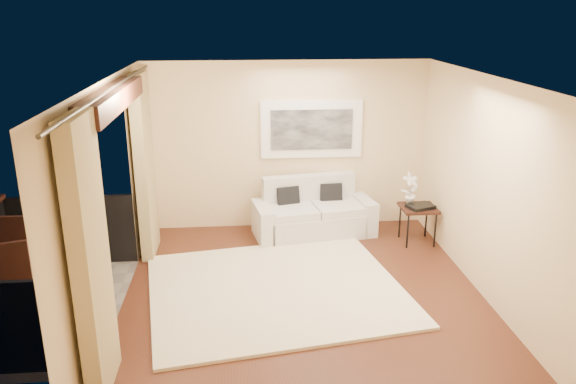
{
  "coord_description": "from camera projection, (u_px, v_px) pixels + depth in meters",
  "views": [
    {
      "loc": [
        -0.75,
        -6.25,
        3.46
      ],
      "look_at": [
        -0.11,
        1.04,
        1.05
      ],
      "focal_mm": 35.0,
      "sensor_mm": 36.0,
      "label": 1
    }
  ],
  "objects": [
    {
      "name": "balcony",
      "position": [
        31.0,
        295.0,
        6.73
      ],
      "size": [
        1.81,
        2.6,
        1.17
      ],
      "color": "#605B56",
      "rests_on": "ground"
    },
    {
      "name": "floor",
      "position": [
        304.0,
        297.0,
        7.06
      ],
      "size": [
        5.0,
        5.0,
        0.0
      ],
      "primitive_type": "plane",
      "color": "#502617",
      "rests_on": "ground"
    },
    {
      "name": "vase",
      "position": [
        63.0,
        235.0,
        6.79
      ],
      "size": [
        0.04,
        0.04,
        0.18
      ],
      "primitive_type": "cylinder",
      "color": "silver",
      "rests_on": "bistro_table"
    },
    {
      "name": "orchid",
      "position": [
        410.0,
        189.0,
        8.54
      ],
      "size": [
        0.31,
        0.26,
        0.51
      ],
      "primitive_type": "imported",
      "rotation": [
        0.0,
        0.0,
        0.31
      ],
      "color": "white",
      "rests_on": "side_table"
    },
    {
      "name": "candle",
      "position": [
        78.0,
        230.0,
        7.09
      ],
      "size": [
        0.06,
        0.06,
        0.07
      ],
      "primitive_type": "cylinder",
      "color": "#F34115",
      "rests_on": "bistro_table"
    },
    {
      "name": "glass_a",
      "position": [
        80.0,
        233.0,
        6.94
      ],
      "size": [
        0.06,
        0.06,
        0.12
      ],
      "primitive_type": "cylinder",
      "color": "silver",
      "rests_on": "bistro_table"
    },
    {
      "name": "rug",
      "position": [
        276.0,
        289.0,
        7.21
      ],
      "size": [
        3.56,
        3.23,
        0.04
      ],
      "primitive_type": "cube",
      "rotation": [
        0.0,
        0.0,
        0.16
      ],
      "color": "#F6E9C6",
      "rests_on": "floor"
    },
    {
      "name": "glass_b",
      "position": [
        85.0,
        230.0,
        7.01
      ],
      "size": [
        0.06,
        0.06,
        0.12
      ],
      "primitive_type": "cylinder",
      "color": "silver",
      "rests_on": "bistro_table"
    },
    {
      "name": "room_shell",
      "position": [
        112.0,
        99.0,
        6.1
      ],
      "size": [
        5.0,
        6.4,
        5.0
      ],
      "color": "white",
      "rests_on": "ground"
    },
    {
      "name": "tray",
      "position": [
        420.0,
        206.0,
        8.48
      ],
      "size": [
        0.45,
        0.39,
        0.05
      ],
      "primitive_type": "cube",
      "rotation": [
        0.0,
        0.0,
        0.32
      ],
      "color": "black",
      "rests_on": "side_table"
    },
    {
      "name": "balcony_chair_near",
      "position": [
        11.0,
        280.0,
        6.26
      ],
      "size": [
        0.53,
        0.53,
        0.98
      ],
      "rotation": [
        0.0,
        0.0,
        0.3
      ],
      "color": "black",
      "rests_on": "balcony"
    },
    {
      "name": "balcony_chair_far",
      "position": [
        22.0,
        245.0,
        7.11
      ],
      "size": [
        0.46,
        0.46,
        1.03
      ],
      "rotation": [
        0.0,
        0.0,
        3.11
      ],
      "color": "black",
      "rests_on": "balcony"
    },
    {
      "name": "sofa",
      "position": [
        313.0,
        214.0,
        8.96
      ],
      "size": [
        1.98,
        1.1,
        0.9
      ],
      "rotation": [
        0.0,
        0.0,
        0.16
      ],
      "color": "silver",
      "rests_on": "floor"
    },
    {
      "name": "side_table",
      "position": [
        418.0,
        210.0,
        8.55
      ],
      "size": [
        0.53,
        0.53,
        0.58
      ],
      "rotation": [
        0.0,
        0.0,
        -0.0
      ],
      "color": "black",
      "rests_on": "floor"
    },
    {
      "name": "ice_bucket",
      "position": [
        59.0,
        226.0,
        7.05
      ],
      "size": [
        0.18,
        0.18,
        0.2
      ],
      "primitive_type": "cylinder",
      "color": "silver",
      "rests_on": "bistro_table"
    },
    {
      "name": "artwork",
      "position": [
        312.0,
        129.0,
        8.92
      ],
      "size": [
        1.62,
        0.07,
        0.92
      ],
      "color": "white",
      "rests_on": "room_shell"
    },
    {
      "name": "bistro_table",
      "position": [
        72.0,
        243.0,
        7.0
      ],
      "size": [
        0.78,
        0.78,
        0.75
      ],
      "rotation": [
        0.0,
        0.0,
        0.25
      ],
      "color": "black",
      "rests_on": "balcony"
    },
    {
      "name": "curtains",
      "position": [
        124.0,
        201.0,
        6.47
      ],
      "size": [
        0.16,
        4.8,
        2.64
      ],
      "color": "tan",
      "rests_on": "ground"
    }
  ]
}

